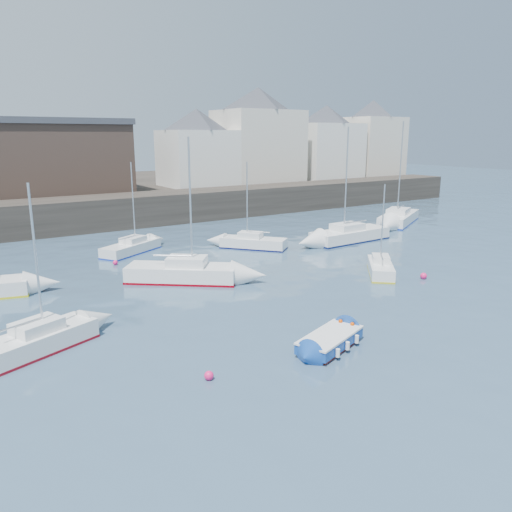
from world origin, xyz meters
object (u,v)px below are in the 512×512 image
sailboat_a (34,342)px  sailboat_h (131,247)px  sailboat_c (381,268)px  buoy_mid (423,279)px  blue_dinghy (330,340)px  buoy_near (209,380)px  sailboat_b (182,272)px  sailboat_f (253,242)px  sailboat_d (350,235)px  buoy_far (115,265)px  sailboat_g (399,218)px

sailboat_a → sailboat_h: sailboat_a is taller
sailboat_c → sailboat_h: sailboat_h is taller
sailboat_a → buoy_mid: 22.45m
sailboat_c → buoy_mid: 2.71m
blue_dinghy → buoy_near: size_ratio=10.47×
sailboat_b → sailboat_f: 10.11m
sailboat_a → sailboat_d: (26.42, 9.23, 0.08)m
sailboat_h → buoy_mid: size_ratio=16.59×
sailboat_b → sailboat_c: (11.37, -5.53, -0.12)m
sailboat_f → sailboat_h: bearing=156.6°
sailboat_a → sailboat_d: sailboat_d is taller
blue_dinghy → buoy_near: bearing=176.4°
blue_dinghy → sailboat_f: sailboat_f is taller
blue_dinghy → sailboat_a: (-10.49, 6.34, 0.13)m
sailboat_b → buoy_near: (-4.63, -12.13, -0.56)m
buoy_far → sailboat_d: bearing=-9.3°
sailboat_f → sailboat_h: (-8.61, 3.73, -0.03)m
sailboat_c → buoy_far: bearing=139.1°
sailboat_a → sailboat_f: sailboat_a is taller
buoy_near → sailboat_h: bearing=77.7°
sailboat_a → buoy_mid: sailboat_a is taller
sailboat_f → buoy_near: bearing=-127.2°
sailboat_d → buoy_far: size_ratio=27.49×
sailboat_b → sailboat_f: sailboat_b is taller
sailboat_f → buoy_near: size_ratio=19.11×
sailboat_h → buoy_near: size_ratio=19.23×
sailboat_b → sailboat_a: bearing=-147.3°
buoy_far → blue_dinghy: bearing=-80.5°
sailboat_a → sailboat_b: bearing=32.7°
sailboat_d → buoy_mid: size_ratio=22.91×
sailboat_d → buoy_far: 19.32m
blue_dinghy → sailboat_f: bearing=66.7°
sailboat_b → sailboat_c: 12.64m
sailboat_c → sailboat_f: sailboat_f is taller
sailboat_b → buoy_near: sailboat_b is taller
sailboat_g → sailboat_h: (-27.25, 2.17, -0.13)m
sailboat_c → buoy_mid: bearing=-57.0°
sailboat_b → buoy_mid: (12.83, -7.77, -0.56)m
sailboat_d → sailboat_c: bearing=-122.5°
sailboat_b → buoy_far: size_ratio=25.33×
sailboat_b → sailboat_h: (-0.01, 9.05, -0.12)m
buoy_near → buoy_mid: buoy_mid is taller
sailboat_a → sailboat_b: (9.56, 6.14, 0.08)m
sailboat_c → sailboat_d: 10.22m
blue_dinghy → sailboat_b: (-0.93, 12.48, 0.20)m
blue_dinghy → buoy_mid: size_ratio=9.03×
sailboat_g → buoy_near: bearing=-149.2°
sailboat_f → sailboat_h: sailboat_h is taller
sailboat_d → sailboat_h: size_ratio=1.38×
sailboat_f → sailboat_g: 18.70m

